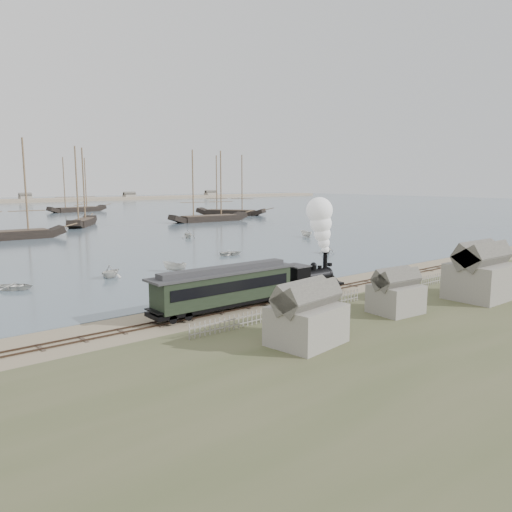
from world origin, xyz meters
TOP-DOWN VIEW (x-y plane):
  - ground at (0.00, 0.00)m, footprint 600.00×600.00m
  - rail_track at (0.00, -2.00)m, footprint 120.00×1.80m
  - picket_fence_west at (-6.50, -7.00)m, footprint 19.00×0.10m
  - picket_fence_east at (12.50, -7.50)m, footprint 15.00×0.10m
  - shed_left at (-10.00, -13.00)m, footprint 5.00×4.00m
  - shed_mid at (2.00, -12.00)m, footprint 4.00×3.50m
  - shed_right at (13.00, -14.00)m, footprint 6.00×5.00m
  - locomotive at (2.94, -2.00)m, footprint 7.60×2.84m
  - passenger_coach at (-9.23, -2.00)m, footprint 14.49×2.79m
  - beached_dinghy at (0.48, 0.52)m, footprint 3.09×4.32m
  - rowboat_0 at (-21.54, 18.94)m, footprint 4.44×4.65m
  - rowboat_1 at (-10.94, 18.88)m, footprint 3.72×3.90m
  - rowboat_2 at (-3.02, 17.57)m, footprint 3.53×2.77m
  - rowboat_3 at (10.96, 24.43)m, footprint 3.07×3.94m
  - rowboat_4 at (23.95, 16.46)m, footprint 3.71×3.53m
  - rowboat_5 at (37.63, 34.81)m, footprint 3.74×2.04m
  - rowboat_7 at (18.18, 48.75)m, footprint 3.44×3.05m
  - schooner_2 at (-10.43, 68.87)m, footprint 20.96×5.67m
  - schooner_3 at (11.63, 89.21)m, footprint 13.27×16.97m
  - schooner_4 at (44.58, 80.53)m, footprint 23.76×6.81m
  - schooner_5 at (65.26, 98.26)m, footprint 17.38×22.75m
  - schooner_8 at (31.44, 148.09)m, footprint 22.19×7.96m

SIDE VIEW (x-z plane):
  - ground at x=0.00m, z-range 0.00..0.00m
  - picket_fence_west at x=-6.50m, z-range -0.60..0.60m
  - picket_fence_east at x=12.50m, z-range -0.60..0.60m
  - shed_left at x=-10.00m, z-range -2.05..2.05m
  - shed_mid at x=2.00m, z-range -1.80..1.80m
  - shed_right at x=13.00m, z-range -2.55..2.55m
  - rail_track at x=0.00m, z-range -0.04..0.12m
  - rowboat_3 at x=10.96m, z-range 0.06..0.81m
  - beached_dinghy at x=0.48m, z-range 0.00..0.90m
  - rowboat_0 at x=-21.54m, z-range 0.06..0.84m
  - rowboat_2 at x=-3.02m, z-range 0.06..1.35m
  - rowboat_5 at x=37.63m, z-range 0.06..1.43m
  - rowboat_4 at x=23.95m, z-range 0.06..1.59m
  - rowboat_1 at x=-10.94m, z-range 0.06..1.66m
  - rowboat_7 at x=18.18m, z-range 0.06..1.73m
  - passenger_coach at x=-9.23m, z-range 0.46..3.98m
  - locomotive at x=2.94m, z-range -0.37..9.11m
  - schooner_2 at x=-10.43m, z-range 0.06..20.06m
  - schooner_3 at x=11.63m, z-range 0.06..20.06m
  - schooner_4 at x=44.58m, z-range 0.06..20.06m
  - schooner_5 at x=65.26m, z-range 0.06..20.06m
  - schooner_8 at x=31.44m, z-range 0.06..20.06m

